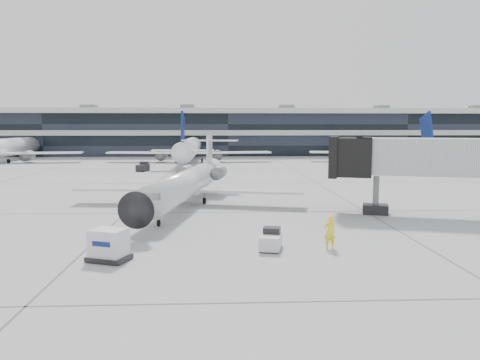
{
  "coord_description": "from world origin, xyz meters",
  "views": [
    {
      "loc": [
        -2.28,
        -38.25,
        7.17
      ],
      "look_at": [
        -0.47,
        0.88,
        2.6
      ],
      "focal_mm": 35.0,
      "sensor_mm": 36.0,
      "label": 1
    }
  ],
  "objects_px": {
    "baggage_tug": "(271,240)",
    "ramp_worker": "(330,232)",
    "regional_jet": "(188,182)",
    "jet_bridge": "(475,158)",
    "cargo_uld": "(109,245)"
  },
  "relations": [
    {
      "from": "regional_jet",
      "to": "jet_bridge",
      "type": "xyz_separation_m",
      "value": [
        22.48,
        -7.01,
        2.59
      ]
    },
    {
      "from": "regional_jet",
      "to": "cargo_uld",
      "type": "bearing_deg",
      "value": -90.34
    },
    {
      "from": "regional_jet",
      "to": "jet_bridge",
      "type": "bearing_deg",
      "value": -7.66
    },
    {
      "from": "jet_bridge",
      "to": "cargo_uld",
      "type": "distance_m",
      "value": 27.86
    },
    {
      "from": "jet_bridge",
      "to": "ramp_worker",
      "type": "relative_size",
      "value": 9.89
    },
    {
      "from": "ramp_worker",
      "to": "baggage_tug",
      "type": "height_order",
      "value": "ramp_worker"
    },
    {
      "from": "jet_bridge",
      "to": "ramp_worker",
      "type": "xyz_separation_m",
      "value": [
        -13.24,
        -8.53,
        -3.67
      ]
    },
    {
      "from": "regional_jet",
      "to": "cargo_uld",
      "type": "relative_size",
      "value": 10.65
    },
    {
      "from": "baggage_tug",
      "to": "regional_jet",
      "type": "bearing_deg",
      "value": 124.46
    },
    {
      "from": "baggage_tug",
      "to": "cargo_uld",
      "type": "bearing_deg",
      "value": -153.81
    },
    {
      "from": "jet_bridge",
      "to": "cargo_uld",
      "type": "bearing_deg",
      "value": -140.6
    },
    {
      "from": "baggage_tug",
      "to": "cargo_uld",
      "type": "xyz_separation_m",
      "value": [
        -8.88,
        -1.93,
        0.29
      ]
    },
    {
      "from": "jet_bridge",
      "to": "cargo_uld",
      "type": "xyz_separation_m",
      "value": [
        -25.55,
        -10.42,
        -3.82
      ]
    },
    {
      "from": "regional_jet",
      "to": "jet_bridge",
      "type": "distance_m",
      "value": 23.69
    },
    {
      "from": "baggage_tug",
      "to": "ramp_worker",
      "type": "bearing_deg",
      "value": 13.27
    }
  ]
}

